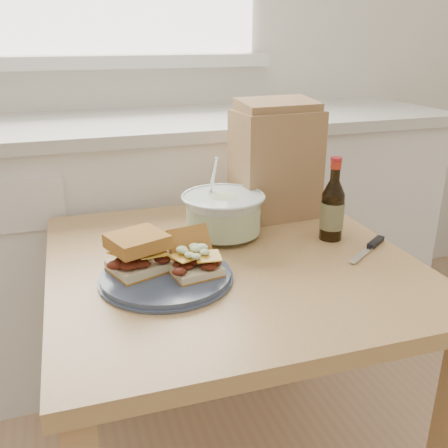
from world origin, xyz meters
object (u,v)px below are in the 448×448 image
object	(u,v)px
paper_bag	(275,165)
dining_table	(230,296)
coleslaw_bowl	(223,216)
beer_bottle	(332,209)
plate	(166,276)

from	to	relation	value
paper_bag	dining_table	bearing A→B (deg)	-136.09
coleslaw_bowl	paper_bag	size ratio (longest dim) A/B	0.72
dining_table	coleslaw_bowl	bearing A→B (deg)	79.71
beer_bottle	paper_bag	bearing A→B (deg)	111.11
coleslaw_bowl	dining_table	bearing A→B (deg)	-101.50
dining_table	coleslaw_bowl	size ratio (longest dim) A/B	3.94
paper_bag	coleslaw_bowl	bearing A→B (deg)	-155.05
plate	beer_bottle	world-z (taller)	beer_bottle
dining_table	coleslaw_bowl	world-z (taller)	coleslaw_bowl
coleslaw_bowl	plate	bearing A→B (deg)	-134.77
beer_bottle	paper_bag	xyz separation A→B (m)	(-0.07, 0.22, 0.07)
beer_bottle	paper_bag	distance (m)	0.24
dining_table	beer_bottle	world-z (taller)	beer_bottle
plate	beer_bottle	bearing A→B (deg)	11.49
plate	paper_bag	distance (m)	0.53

